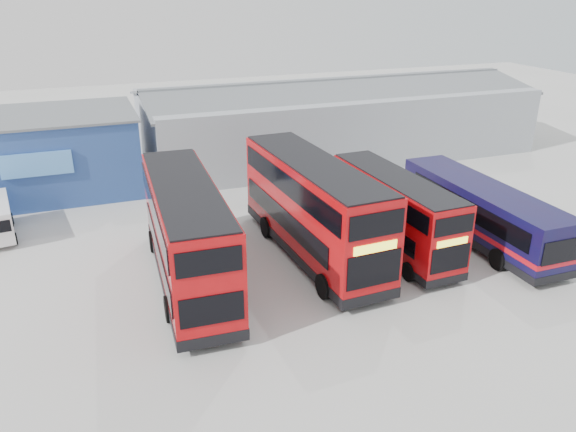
{
  "coord_description": "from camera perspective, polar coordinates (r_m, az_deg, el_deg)",
  "views": [
    {
      "loc": [
        -11.31,
        -20.52,
        12.78
      ],
      "look_at": [
        -2.28,
        3.47,
        2.1
      ],
      "focal_mm": 35.0,
      "sensor_mm": 36.0,
      "label": 1
    }
  ],
  "objects": [
    {
      "name": "office_block",
      "position": [
        39.93,
        -23.89,
        5.86
      ],
      "size": [
        12.3,
        8.32,
        5.12
      ],
      "color": "navy",
      "rests_on": "ground"
    },
    {
      "name": "double_decker_right",
      "position": [
        28.92,
        10.68,
        0.26
      ],
      "size": [
        2.6,
        9.44,
        3.96
      ],
      "rotation": [
        0.0,
        0.0,
        0.03
      ],
      "color": "#B90A0E",
      "rests_on": "ground"
    },
    {
      "name": "double_decker_centre",
      "position": [
        27.6,
        2.54,
        0.62
      ],
      "size": [
        3.37,
        11.79,
        4.94
      ],
      "rotation": [
        0.0,
        0.0,
        0.04
      ],
      "color": "#B90A0E",
      "rests_on": "ground"
    },
    {
      "name": "single_decker_blue",
      "position": [
        31.32,
        18.93,
        0.26
      ],
      "size": [
        2.84,
        11.3,
        3.05
      ],
      "rotation": [
        0.0,
        0.0,
        3.13
      ],
      "color": "#0B0C34",
      "rests_on": "ground"
    },
    {
      "name": "double_decker_left",
      "position": [
        25.32,
        -10.19,
        -2.01
      ],
      "size": [
        3.3,
        11.45,
        4.79
      ],
      "rotation": [
        0.0,
        0.0,
        3.1
      ],
      "color": "#B90A0E",
      "rests_on": "ground"
    },
    {
      "name": "maintenance_shed",
      "position": [
        46.03,
        4.8,
        9.76
      ],
      "size": [
        30.5,
        12.0,
        5.89
      ],
      "color": "#989FA6",
      "rests_on": "ground"
    },
    {
      "name": "ground_plane",
      "position": [
        26.69,
        7.26,
        -6.19
      ],
      "size": [
        120.0,
        120.0,
        0.0
      ],
      "primitive_type": "plane",
      "color": "#A5A59F",
      "rests_on": "ground"
    }
  ]
}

